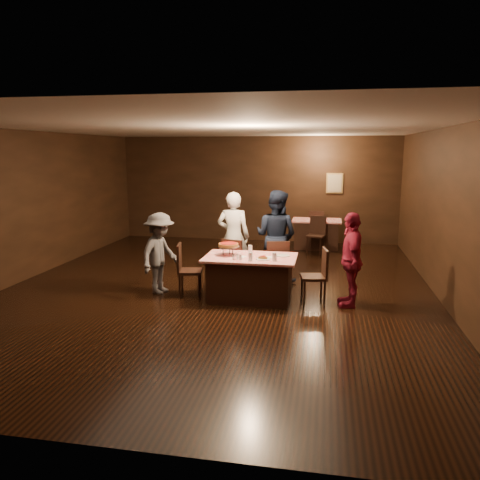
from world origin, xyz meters
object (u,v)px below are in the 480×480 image
(chair_end_right, at_px, (313,276))
(glass_back, at_px, (250,249))
(chair_back_far, at_px, (317,227))
(diner_red_shirt, at_px, (351,260))
(chair_far_left, at_px, (236,262))
(chair_end_left, at_px, (190,270))
(plate_empty, at_px, (283,255))
(chair_far_right, at_px, (277,264))
(pizza_stand, at_px, (228,245))
(diner_grey_knit, at_px, (160,253))
(diner_navy_hoodie, at_px, (276,236))
(back_table, at_px, (316,234))
(glass_front_left, at_px, (250,256))
(glass_front_right, at_px, (274,257))
(chair_back_near, at_px, (316,235))
(diner_white_jacket, at_px, (233,236))
(main_table, at_px, (250,278))

(chair_end_right, relative_size, glass_back, 6.79)
(chair_back_far, relative_size, diner_red_shirt, 0.59)
(chair_far_left, xyz_separation_m, glass_back, (0.35, -0.45, 0.37))
(chair_far_left, bearing_deg, chair_end_left, 60.85)
(plate_empty, xyz_separation_m, glass_back, (-0.60, 0.15, 0.06))
(chair_far_right, distance_m, chair_end_right, 1.03)
(chair_end_right, distance_m, pizza_stand, 1.57)
(pizza_stand, distance_m, plate_empty, 0.97)
(diner_grey_knit, height_order, diner_red_shirt, diner_red_shirt)
(diner_navy_hoodie, bearing_deg, diner_grey_knit, 51.74)
(back_table, distance_m, pizza_stand, 4.93)
(back_table, distance_m, chair_far_left, 4.23)
(diner_red_shirt, xyz_separation_m, glass_back, (-1.76, 0.36, 0.04))
(glass_front_left, relative_size, glass_front_right, 1.00)
(diner_navy_hoodie, xyz_separation_m, diner_grey_knit, (-2.01, -1.19, -0.17))
(chair_far_left, relative_size, diner_grey_knit, 0.64)
(diner_grey_knit, bearing_deg, chair_back_near, -19.72)
(chair_far_right, xyz_separation_m, diner_white_jacket, (-0.94, 0.44, 0.42))
(chair_far_left, xyz_separation_m, plate_empty, (0.95, -0.60, 0.30))
(main_table, bearing_deg, glass_front_left, -80.54)
(main_table, bearing_deg, diner_red_shirt, -1.87)
(main_table, height_order, chair_far_right, chair_far_right)
(chair_end_left, height_order, diner_grey_knit, diner_grey_knit)
(chair_end_right, bearing_deg, diner_red_shirt, 74.46)
(chair_far_right, relative_size, chair_back_near, 1.00)
(pizza_stand, height_order, plate_empty, pizza_stand)
(glass_front_left, distance_m, glass_front_right, 0.40)
(chair_far_left, xyz_separation_m, chair_far_right, (0.80, 0.00, 0.00))
(glass_front_left, bearing_deg, main_table, 99.46)
(chair_end_right, distance_m, glass_front_right, 0.79)
(diner_white_jacket, relative_size, diner_red_shirt, 1.12)
(back_table, bearing_deg, glass_front_right, -96.83)
(chair_far_right, bearing_deg, diner_red_shirt, 139.36)
(chair_far_left, bearing_deg, diner_navy_hoodie, -130.45)
(chair_end_left, distance_m, glass_front_left, 1.24)
(chair_back_near, distance_m, glass_front_right, 4.34)
(chair_back_far, bearing_deg, chair_far_left, 80.05)
(plate_empty, distance_m, glass_front_right, 0.42)
(diner_red_shirt, xyz_separation_m, plate_empty, (-1.16, 0.21, -0.02))
(chair_far_right, bearing_deg, diner_navy_hoodie, -89.66)
(main_table, relative_size, pizza_stand, 4.21)
(diner_red_shirt, relative_size, pizza_stand, 4.21)
(diner_red_shirt, bearing_deg, diner_navy_hoodie, -137.14)
(glass_back, bearing_deg, chair_far_right, 45.00)
(chair_back_far, bearing_deg, chair_far_right, 89.55)
(glass_front_right, bearing_deg, chair_back_near, 82.07)
(pizza_stand, bearing_deg, main_table, -7.13)
(main_table, relative_size, diner_grey_knit, 1.07)
(chair_end_left, distance_m, pizza_stand, 0.85)
(diner_red_shirt, distance_m, pizza_stand, 2.12)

